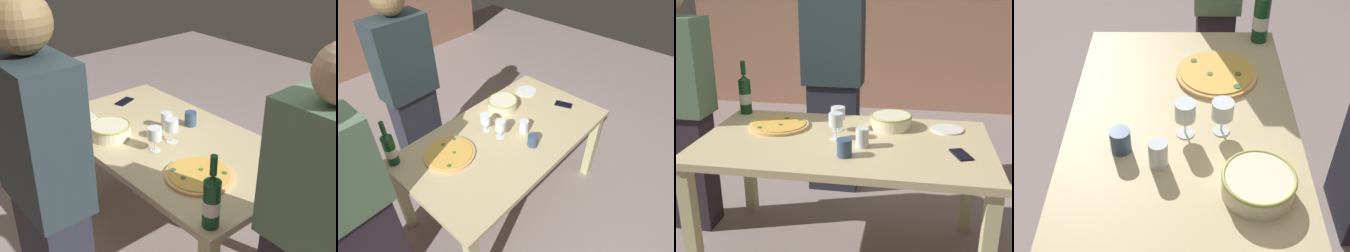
{
  "view_description": "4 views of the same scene",
  "coord_description": "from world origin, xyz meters",
  "views": [
    {
      "loc": [
        -1.69,
        1.44,
        1.95
      ],
      "look_at": [
        0.0,
        0.0,
        0.83
      ],
      "focal_mm": 44.78,
      "sensor_mm": 36.0,
      "label": 1
    },
    {
      "loc": [
        -1.23,
        -1.1,
        2.2
      ],
      "look_at": [
        0.0,
        0.0,
        0.83
      ],
      "focal_mm": 30.92,
      "sensor_mm": 36.0,
      "label": 2
    },
    {
      "loc": [
        0.37,
        -2.1,
        1.58
      ],
      "look_at": [
        0.0,
        0.0,
        0.83
      ],
      "focal_mm": 44.24,
      "sensor_mm": 36.0,
      "label": 3
    },
    {
      "loc": [
        1.23,
        0.01,
        1.94
      ],
      "look_at": [
        0.0,
        0.0,
        0.83
      ],
      "focal_mm": 48.8,
      "sensor_mm": 36.0,
      "label": 4
    }
  ],
  "objects": [
    {
      "name": "pizza",
      "position": [
        -0.42,
        0.15,
        0.76
      ],
      "size": [
        0.36,
        0.36,
        0.03
      ],
      "color": "#E0AE6A",
      "rests_on": "dining_table"
    },
    {
      "name": "person_guest_left",
      "position": [
        -1.09,
        0.18,
        0.81
      ],
      "size": [
        0.41,
        0.24,
        1.61
      ],
      "rotation": [
        0.0,
        0.0,
        -0.16
      ],
      "color": "#2C222D",
      "rests_on": "ground"
    },
    {
      "name": "person_host",
      "position": [
        -0.23,
        0.88,
        0.88
      ],
      "size": [
        0.44,
        0.24,
        1.73
      ],
      "rotation": [
        0.0,
        0.0,
        -1.31
      ],
      "color": "#272835",
      "rests_on": "ground"
    },
    {
      "name": "ground_plane",
      "position": [
        0.0,
        0.0,
        0.0
      ],
      "size": [
        8.0,
        8.0,
        0.0
      ],
      "primitive_type": "plane",
      "color": "gray"
    },
    {
      "name": "side_plate",
      "position": [
        0.57,
        0.26,
        0.76
      ],
      "size": [
        0.19,
        0.19,
        0.01
      ],
      "primitive_type": "cylinder",
      "color": "white",
      "rests_on": "dining_table"
    },
    {
      "name": "cell_phone",
      "position": [
        0.62,
        -0.11,
        0.76
      ],
      "size": [
        0.11,
        0.16,
        0.01
      ],
      "primitive_type": "cube",
      "rotation": [
        0.0,
        0.0,
        3.48
      ],
      "color": "black",
      "rests_on": "dining_table"
    },
    {
      "name": "wine_glass_near_pizza",
      "position": [
        -0.05,
        0.01,
        0.86
      ],
      "size": [
        0.08,
        0.08,
        0.15
      ],
      "color": "white",
      "rests_on": "dining_table"
    },
    {
      "name": "cup_amber",
      "position": [
        0.11,
        -0.08,
        0.8
      ],
      "size": [
        0.07,
        0.07,
        0.1
      ],
      "primitive_type": "cylinder",
      "color": "white",
      "rests_on": "dining_table"
    },
    {
      "name": "cup_ceramic",
      "position": [
        0.04,
        -0.22,
        0.8
      ],
      "size": [
        0.08,
        0.08,
        0.09
      ],
      "primitive_type": "cylinder",
      "color": "#364C6D",
      "rests_on": "dining_table"
    },
    {
      "name": "wine_glass_by_bottle",
      "position": [
        -0.06,
        0.15,
        0.85
      ],
      "size": [
        0.08,
        0.08,
        0.14
      ],
      "color": "white",
      "rests_on": "dining_table"
    },
    {
      "name": "serving_bowl",
      "position": [
        0.24,
        0.25,
        0.79
      ],
      "size": [
        0.25,
        0.25,
        0.08
      ],
      "color": "#EFEAC5",
      "rests_on": "dining_table"
    },
    {
      "name": "dining_table",
      "position": [
        0.0,
        0.0,
        0.66
      ],
      "size": [
        1.6,
        0.9,
        0.75
      ],
      "color": "#C8B584",
      "rests_on": "ground"
    },
    {
      "name": "wine_bottle",
      "position": [
        -0.72,
        0.37,
        0.88
      ],
      "size": [
        0.08,
        0.08,
        0.35
      ],
      "color": "#12411E",
      "rests_on": "dining_table"
    }
  ]
}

